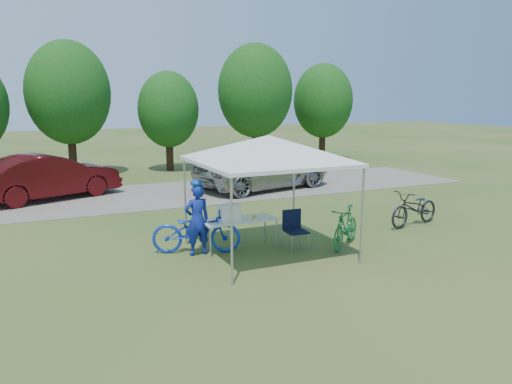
# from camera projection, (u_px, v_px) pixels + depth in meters

# --- Properties ---
(ground) EXTENTS (100.00, 100.00, 0.00)m
(ground) POSITION_uv_depth(u_px,v_px,m) (268.00, 253.00, 11.54)
(ground) COLOR #2D5119
(ground) RESTS_ON ground
(gravel_strip) EXTENTS (24.00, 5.00, 0.02)m
(gravel_strip) POSITION_uv_depth(u_px,v_px,m) (174.00, 194.00, 18.68)
(gravel_strip) COLOR gray
(gravel_strip) RESTS_ON ground
(canopy) EXTENTS (4.53, 4.53, 3.00)m
(canopy) POSITION_uv_depth(u_px,v_px,m) (268.00, 139.00, 11.05)
(canopy) COLOR #A5A5AA
(canopy) RESTS_ON ground
(treeline) EXTENTS (24.89, 4.28, 6.30)m
(treeline) POSITION_uv_depth(u_px,v_px,m) (131.00, 98.00, 23.30)
(treeline) COLOR #382314
(treeline) RESTS_ON ground
(folding_table) EXTENTS (1.76, 0.74, 0.73)m
(folding_table) POSITION_uv_depth(u_px,v_px,m) (239.00, 221.00, 11.77)
(folding_table) COLOR white
(folding_table) RESTS_ON ground
(folding_chair) EXTENTS (0.50, 0.52, 0.93)m
(folding_chair) POSITION_uv_depth(u_px,v_px,m) (294.00, 226.00, 11.81)
(folding_chair) COLOR black
(folding_chair) RESTS_ON ground
(cooler) EXTENTS (0.51, 0.34, 0.37)m
(cooler) POSITION_uv_depth(u_px,v_px,m) (229.00, 212.00, 11.62)
(cooler) COLOR white
(cooler) RESTS_ON folding_table
(ice_cream_cup) EXTENTS (0.08, 0.08, 0.06)m
(ice_cream_cup) POSITION_uv_depth(u_px,v_px,m) (254.00, 217.00, 11.87)
(ice_cream_cup) COLOR gold
(ice_cream_cup) RESTS_ON folding_table
(cyclist) EXTENTS (0.62, 0.43, 1.64)m
(cyclist) POSITION_uv_depth(u_px,v_px,m) (197.00, 220.00, 11.30)
(cyclist) COLOR navy
(cyclist) RESTS_ON ground
(bike_blue) EXTENTS (2.15, 1.40, 1.07)m
(bike_blue) POSITION_uv_depth(u_px,v_px,m) (196.00, 230.00, 11.50)
(bike_blue) COLOR #153DBC
(bike_blue) RESTS_ON ground
(bike_green) EXTENTS (1.61, 1.37, 1.00)m
(bike_green) POSITION_uv_depth(u_px,v_px,m) (345.00, 227.00, 11.94)
(bike_green) COLOR #176A32
(bike_green) RESTS_ON ground
(bike_dark) EXTENTS (2.03, 1.06, 1.01)m
(bike_dark) POSITION_uv_depth(u_px,v_px,m) (415.00, 208.00, 13.95)
(bike_dark) COLOR black
(bike_dark) RESTS_ON ground
(minivan) EXTENTS (6.01, 3.73, 1.55)m
(minivan) POSITION_uv_depth(u_px,v_px,m) (264.00, 168.00, 19.72)
(minivan) COLOR #A9A8A4
(minivan) RESTS_ON gravel_strip
(sedan) EXTENTS (5.12, 3.36, 1.59)m
(sedan) POSITION_uv_depth(u_px,v_px,m) (49.00, 177.00, 17.54)
(sedan) COLOR #490C0E
(sedan) RESTS_ON gravel_strip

